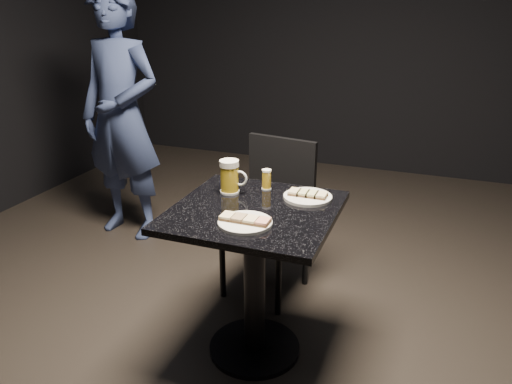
# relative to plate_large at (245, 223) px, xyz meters

# --- Properties ---
(floor) EXTENTS (6.00, 6.00, 0.00)m
(floor) POSITION_rel_plate_large_xyz_m (-0.02, 0.16, -0.76)
(floor) COLOR black
(floor) RESTS_ON ground
(plate_large) EXTENTS (0.22, 0.22, 0.01)m
(plate_large) POSITION_rel_plate_large_xyz_m (0.00, 0.00, 0.00)
(plate_large) COLOR white
(plate_large) RESTS_ON table
(plate_small) EXTENTS (0.22, 0.22, 0.01)m
(plate_small) POSITION_rel_plate_large_xyz_m (0.16, 0.36, 0.00)
(plate_small) COLOR white
(plate_small) RESTS_ON table
(patron) EXTENTS (0.65, 0.46, 1.70)m
(patron) POSITION_rel_plate_large_xyz_m (-1.35, 1.10, 0.09)
(patron) COLOR navy
(patron) RESTS_ON floor
(table) EXTENTS (0.70, 0.70, 0.75)m
(table) POSITION_rel_plate_large_xyz_m (-0.02, 0.16, -0.25)
(table) COLOR black
(table) RESTS_ON floor
(beer_mug) EXTENTS (0.13, 0.09, 0.16)m
(beer_mug) POSITION_rel_plate_large_xyz_m (-0.20, 0.30, 0.07)
(beer_mug) COLOR white
(beer_mug) RESTS_ON table
(beer_tumbler) EXTENTS (0.05, 0.05, 0.10)m
(beer_tumbler) POSITION_rel_plate_large_xyz_m (-0.05, 0.41, 0.04)
(beer_tumbler) COLOR silver
(beer_tumbler) RESTS_ON table
(chair) EXTENTS (0.48, 0.48, 0.88)m
(chair) POSITION_rel_plate_large_xyz_m (-0.15, 0.76, -0.26)
(chair) COLOR black
(chair) RESTS_ON floor
(canapes_on_plate_large) EXTENTS (0.21, 0.07, 0.02)m
(canapes_on_plate_large) POSITION_rel_plate_large_xyz_m (-0.00, 0.00, 0.02)
(canapes_on_plate_large) COLOR #4C3521
(canapes_on_plate_large) RESTS_ON plate_large
(canapes_on_plate_small) EXTENTS (0.17, 0.07, 0.02)m
(canapes_on_plate_small) POSITION_rel_plate_large_xyz_m (0.16, 0.36, 0.02)
(canapes_on_plate_small) COLOR #4C3521
(canapes_on_plate_small) RESTS_ON plate_small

